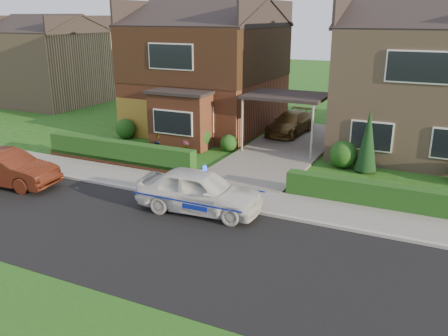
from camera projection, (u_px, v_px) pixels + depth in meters
The scene contains 24 objects.
ground at pixel (164, 241), 14.03m from camera, with size 120.00×120.00×0.00m, color #204312.
road at pixel (164, 241), 14.03m from camera, with size 60.00×6.00×0.02m, color black.
kerb at pixel (211, 204), 16.63m from camera, with size 60.00×0.16×0.12m, color #9E9993.
sidewalk at pixel (224, 194), 17.53m from camera, with size 60.00×2.00×0.10m, color slate.
driveway at pixel (285, 149), 23.44m from camera, with size 3.80×12.00×0.12m, color #666059.
house_left at pixel (208, 62), 27.17m from camera, with size 7.50×9.53×7.25m.
house_right at pixel (424, 75), 22.50m from camera, with size 7.50×8.06×7.25m.
carport_link at pixel (286, 97), 22.60m from camera, with size 3.80×3.00×2.77m.
garage_door at pixel (134, 118), 25.65m from camera, with size 2.20×0.10×2.10m, color olive.
dwarf_wall at pixel (118, 162), 20.92m from camera, with size 7.70×0.25×0.36m, color brown.
hedge_left at pixel (120, 165), 21.10m from camera, with size 7.50×0.55×0.90m, color #153D13.
hedge_right at pixel (392, 210), 16.22m from camera, with size 7.50×0.55×0.80m, color #153D13.
shrub_left_far at pixel (126, 129), 25.52m from camera, with size 1.08×1.08×1.08m, color #153D13.
shrub_left_mid at pixel (197, 136), 23.45m from camera, with size 1.32×1.32×1.32m, color #153D13.
shrub_left_near at pixel (229, 143), 23.12m from camera, with size 0.84×0.84×0.84m, color #153D13.
shrub_right_near at pixel (343, 154), 20.58m from camera, with size 1.20×1.20×1.20m, color #153D13.
conifer_a at pixel (368, 142), 19.78m from camera, with size 0.90×0.90×2.60m, color black.
neighbour_left at pixel (52, 68), 35.21m from camera, with size 6.50×7.00×5.20m, color #94765B.
police_car at pixel (200, 191), 15.91m from camera, with size 3.95×4.41×1.63m.
driveway_car at pixel (291, 123), 26.07m from camera, with size 1.64×4.04×1.17m, color brown.
street_car at pixel (7, 169), 18.38m from camera, with size 4.15×1.45×1.37m, color #4A1C10.
potted_plant_a at pixel (73, 145), 22.77m from camera, with size 0.42×0.28×0.79m, color gray.
potted_plant_b at pixel (159, 140), 23.80m from camera, with size 0.34×0.42×0.76m, color gray.
potted_plant_c at pixel (186, 148), 22.54m from camera, with size 0.39×0.39×0.69m, color gray.
Camera 1 is at (7.11, -10.66, 6.37)m, focal length 38.00 mm.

